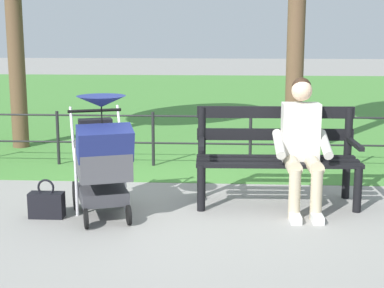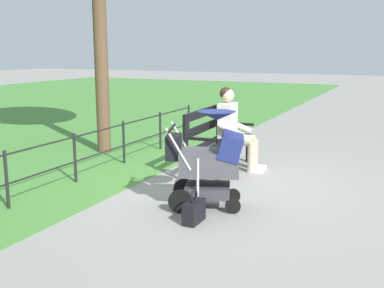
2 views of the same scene
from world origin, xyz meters
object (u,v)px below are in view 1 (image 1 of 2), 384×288
Objects in this scene: handbag at (47,204)px; park_bench at (276,151)px; person_on_bench at (302,141)px; stroller at (102,155)px.

park_bench is at bearing -163.42° from handbag.
person_on_bench is (-0.22, 0.22, 0.15)m from park_bench.
person_on_bench is 3.45× the size of handbag.
handbag is (0.53, 0.04, -0.47)m from stroller.
person_on_bench reaches higher than stroller.
person_on_bench is at bearing 134.92° from park_bench.
stroller reaches higher than handbag.
person_on_bench is 1.90m from stroller.
stroller is 3.11× the size of handbag.
stroller is (1.86, 0.39, -0.08)m from person_on_bench.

